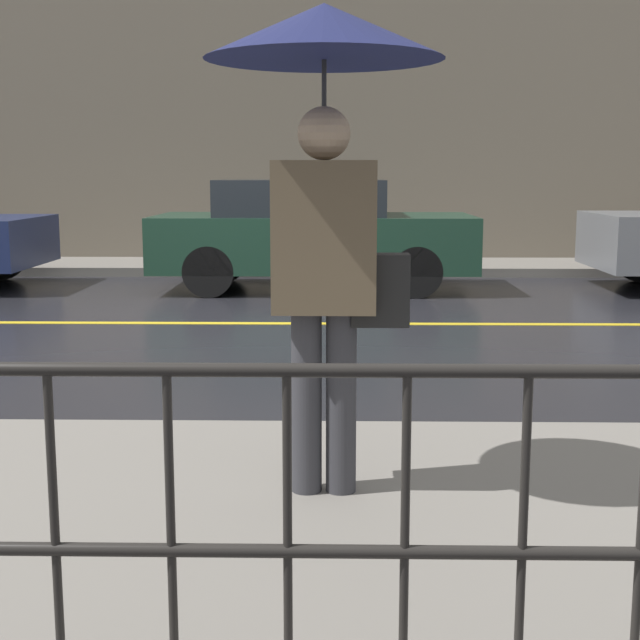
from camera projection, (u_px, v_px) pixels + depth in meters
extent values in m
plane|color=black|center=(219.00, 323.00, 8.87)|extent=(80.00, 80.00, 0.00)
cube|color=slate|center=(41.00, 534.00, 3.53)|extent=(28.00, 2.84, 0.13)
cube|color=slate|center=(260.00, 267.00, 13.62)|extent=(28.00, 1.70, 0.13)
cube|color=gold|center=(219.00, 323.00, 8.87)|extent=(25.20, 0.12, 0.01)
cube|color=#706656|center=(263.00, 51.00, 14.06)|extent=(28.00, 0.30, 6.77)
cylinder|color=black|center=(55.00, 533.00, 2.29)|extent=(0.02, 0.02, 0.87)
cylinder|color=black|center=(171.00, 534.00, 2.29)|extent=(0.02, 0.02, 0.87)
cylinder|color=black|center=(288.00, 535.00, 2.28)|extent=(0.02, 0.02, 0.87)
cylinder|color=black|center=(405.00, 536.00, 2.27)|extent=(0.02, 0.02, 0.87)
cylinder|color=black|center=(523.00, 537.00, 2.27)|extent=(0.02, 0.02, 0.87)
cylinder|color=#333338|center=(307.00, 402.00, 3.77)|extent=(0.13, 0.13, 0.78)
cylinder|color=#333338|center=(341.00, 402.00, 3.76)|extent=(0.13, 0.13, 0.78)
cube|color=brown|center=(324.00, 237.00, 3.65)|extent=(0.42, 0.25, 0.62)
sphere|color=tan|center=(324.00, 133.00, 3.58)|extent=(0.21, 0.21, 0.21)
cylinder|color=#262628|center=(324.00, 150.00, 3.59)|extent=(0.02, 0.02, 0.70)
cone|color=#191E4C|center=(324.00, 31.00, 3.52)|extent=(0.96, 0.96, 0.22)
cube|color=black|center=(380.00, 290.00, 3.68)|extent=(0.24, 0.12, 0.30)
cube|color=#193828|center=(314.00, 242.00, 11.41)|extent=(4.02, 1.80, 0.69)
cube|color=#1E2328|center=(301.00, 197.00, 11.32)|extent=(2.09, 1.66, 0.45)
cylinder|color=black|center=(406.00, 259.00, 12.22)|extent=(0.62, 0.22, 0.62)
cylinder|color=black|center=(416.00, 272.00, 10.65)|extent=(0.62, 0.22, 0.62)
cylinder|color=black|center=(225.00, 259.00, 12.26)|extent=(0.62, 0.22, 0.62)
cylinder|color=black|center=(209.00, 271.00, 10.70)|extent=(0.62, 0.22, 0.62)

